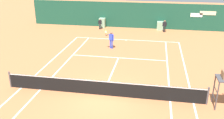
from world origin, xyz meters
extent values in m
plane|color=#C67042|center=(0.00, 0.00, 0.00)|extent=(80.00, 80.00, 0.00)
cube|color=white|center=(0.00, 11.70, 0.00)|extent=(10.60, 0.10, 0.01)
cube|color=white|center=(-5.30, 0.00, 0.00)|extent=(0.10, 23.40, 0.01)
cube|color=white|center=(-4.00, 0.00, 0.00)|extent=(0.10, 23.40, 0.01)
cube|color=white|center=(4.00, 0.00, 0.00)|extent=(0.10, 23.40, 0.01)
cube|color=white|center=(5.30, 0.00, 0.00)|extent=(0.10, 23.40, 0.01)
cube|color=white|center=(0.00, 6.40, 0.00)|extent=(8.00, 0.10, 0.01)
cube|color=white|center=(0.00, 3.20, 0.00)|extent=(0.10, 6.40, 0.01)
cube|color=white|center=(0.00, 11.55, 0.00)|extent=(0.10, 0.24, 0.01)
cylinder|color=#4C4C51|center=(-6.00, 0.00, 0.53)|extent=(0.10, 0.10, 1.07)
cylinder|color=#4C4C51|center=(6.00, 0.00, 0.53)|extent=(0.10, 0.10, 1.07)
cube|color=black|center=(0.00, 0.00, 0.47)|extent=(12.00, 0.03, 0.95)
cube|color=white|center=(0.00, 0.00, 0.92)|extent=(12.00, 0.04, 0.06)
cube|color=#194C38|center=(0.00, 17.00, 1.52)|extent=(25.00, 0.24, 3.04)
cube|color=beige|center=(8.67, 16.86, 2.09)|extent=(1.77, 0.02, 0.44)
cube|color=white|center=(7.45, 16.86, 1.82)|extent=(1.34, 0.02, 0.44)
cube|color=#8CB793|center=(-3.56, 16.45, 0.57)|extent=(0.71, 0.70, 1.14)
cube|color=#8CB793|center=(3.42, 16.45, 0.50)|extent=(0.73, 0.70, 0.99)
cylinder|color=#47474C|center=(6.34, -0.54, 0.84)|extent=(0.07, 0.07, 1.68)
cylinder|color=#47474C|center=(6.34, 0.36, 0.84)|extent=(0.07, 0.07, 1.68)
cylinder|color=#47474C|center=(6.34, -0.09, 0.50)|extent=(0.04, 0.81, 0.04)
cylinder|color=#47474C|center=(6.34, -0.09, 1.01)|extent=(0.04, 0.81, 0.04)
cylinder|color=blue|center=(-0.96, 8.69, 0.40)|extent=(0.13, 0.13, 0.81)
cylinder|color=blue|center=(-1.13, 8.76, 0.40)|extent=(0.13, 0.13, 0.81)
cube|color=blue|center=(-1.04, 8.73, 1.09)|extent=(0.41, 0.33, 0.56)
sphere|color=#8C664C|center=(-1.04, 8.73, 1.48)|extent=(0.22, 0.22, 0.22)
cylinder|color=blue|center=(-0.84, 8.64, 1.05)|extent=(0.08, 0.08, 0.54)
cylinder|color=#8C664C|center=(-1.36, 8.56, 1.32)|extent=(0.29, 0.53, 0.08)
cylinder|color=black|center=(-1.46, 8.31, 1.43)|extent=(0.03, 0.03, 0.22)
torus|color=yellow|center=(-1.46, 8.31, 1.68)|extent=(0.29, 0.14, 0.30)
cylinder|color=silver|center=(-1.46, 8.31, 1.68)|extent=(0.24, 0.11, 0.26)
cylinder|color=black|center=(-3.56, 15.52, 0.32)|extent=(0.10, 0.10, 0.64)
cylinder|color=black|center=(-3.70, 15.50, 0.32)|extent=(0.10, 0.10, 0.64)
cube|color=black|center=(-3.63, 15.51, 0.86)|extent=(0.30, 0.19, 0.45)
sphere|color=#8C664C|center=(-3.63, 15.51, 1.17)|extent=(0.18, 0.18, 0.18)
cylinder|color=black|center=(-3.45, 15.53, 0.83)|extent=(0.07, 0.07, 0.43)
cylinder|color=black|center=(-3.80, 15.49, 0.83)|extent=(0.07, 0.07, 0.43)
cylinder|color=black|center=(3.98, 15.50, 0.35)|extent=(0.11, 0.11, 0.70)
cylinder|color=black|center=(3.82, 15.52, 0.35)|extent=(0.11, 0.11, 0.70)
cube|color=black|center=(3.90, 15.51, 0.95)|extent=(0.33, 0.20, 0.49)
sphere|color=#8C664C|center=(3.90, 15.51, 1.29)|extent=(0.19, 0.19, 0.19)
cylinder|color=black|center=(4.09, 15.49, 0.91)|extent=(0.07, 0.07, 0.47)
cylinder|color=black|center=(3.70, 15.53, 0.91)|extent=(0.07, 0.07, 0.47)
sphere|color=#CCE033|center=(-1.83, 6.19, 0.03)|extent=(0.07, 0.07, 0.07)
sphere|color=#CCE033|center=(2.20, 1.72, 0.03)|extent=(0.07, 0.07, 0.07)
camera|label=1|loc=(2.89, -12.90, 7.46)|focal=39.93mm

